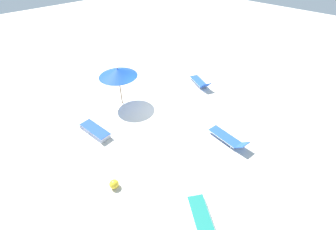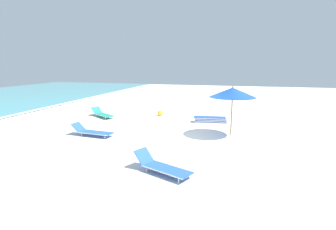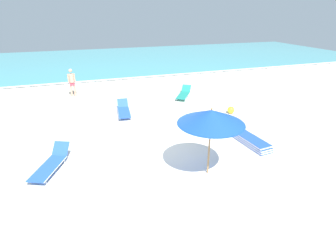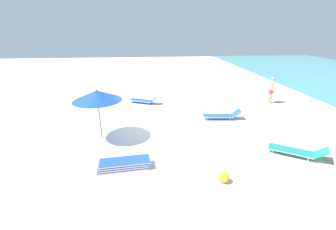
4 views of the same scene
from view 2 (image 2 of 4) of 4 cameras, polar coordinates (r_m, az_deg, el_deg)
ground_plane at (r=12.11m, az=2.88°, el=-5.39°), size 60.00×60.00×0.16m
beach_umbrella at (r=12.48m, az=13.88°, el=4.77°), size 2.14×2.14×2.35m
lounger_stack at (r=15.38m, az=9.23°, el=-1.01°), size 0.80×1.97×0.32m
sun_lounger_under_umbrella at (r=17.23m, az=-14.07°, el=0.26°), size 1.65×2.06×0.53m
sun_lounger_beside_umbrella at (r=8.32m, az=-1.41°, el=-11.04°), size 1.35×2.06×0.59m
sun_lounger_near_water_left at (r=12.90m, az=-16.16°, el=-3.43°), size 0.80×2.10×0.55m
beach_ball at (r=17.10m, az=-1.71°, el=0.42°), size 0.38×0.38×0.38m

